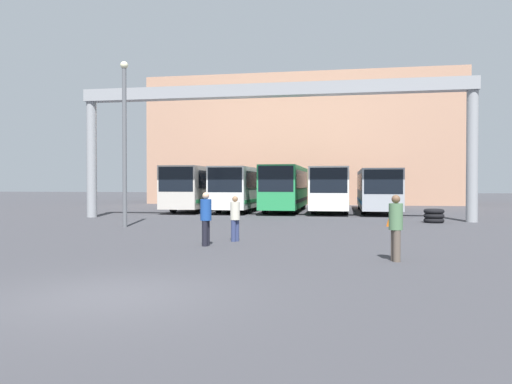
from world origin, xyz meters
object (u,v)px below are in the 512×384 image
bus_slot_0 (202,186)px  lamp_post (124,137)px  bus_slot_2 (286,186)px  pedestrian_near_left (206,217)px  bus_slot_1 (243,186)px  bus_slot_3 (331,187)px  bus_slot_4 (377,188)px  pedestrian_near_right (235,217)px  pedestrian_mid_left (396,226)px  traffic_cone (391,219)px  tire_stack (434,216)px

bus_slot_0 → lamp_post: (0.56, -14.79, 2.39)m
bus_slot_2 → pedestrian_near_left: 20.27m
bus_slot_1 → bus_slot_2: 3.30m
bus_slot_0 → bus_slot_3: 9.79m
bus_slot_0 → lamp_post: size_ratio=1.55×
bus_slot_4 → pedestrian_near_right: size_ratio=7.76×
pedestrian_mid_left → pedestrian_near_right: size_ratio=1.09×
bus_slot_1 → traffic_cone: bus_slot_1 is taller
bus_slot_3 → bus_slot_4: bearing=5.3°
pedestrian_mid_left → traffic_cone: pedestrian_mid_left is taller
traffic_cone → lamp_post: size_ratio=0.10×
traffic_cone → lamp_post: bearing=-168.3°
bus_slot_1 → pedestrian_near_left: size_ratio=6.53×
bus_slot_2 → pedestrian_near_right: 18.86m
bus_slot_4 → pedestrian_mid_left: size_ratio=7.11×
bus_slot_4 → tire_stack: bus_slot_4 is taller
lamp_post → bus_slot_3: bearing=57.9°
lamp_post → bus_slot_0: bearing=92.2°
bus_slot_3 → tire_stack: bearing=-59.6°
bus_slot_4 → pedestrian_near_right: bearing=-107.2°
bus_slot_2 → lamp_post: bearing=-112.9°
bus_slot_3 → tire_stack: bus_slot_3 is taller
pedestrian_near_right → bus_slot_3: bearing=-152.7°
pedestrian_mid_left → tire_stack: bearing=150.8°
bus_slot_1 → pedestrian_near_right: size_ratio=7.16×
pedestrian_near_right → traffic_cone: bearing=176.2°
bus_slot_1 → bus_slot_3: bus_slot_1 is taller
lamp_post → bus_slot_2: bearing=67.1°
lamp_post → traffic_cone: bearing=11.7°
pedestrian_near_left → traffic_cone: (6.68, 8.74, -0.57)m
bus_slot_1 → pedestrian_mid_left: (8.83, -22.97, -0.89)m
bus_slot_2 → bus_slot_3: size_ratio=0.89×
bus_slot_2 → traffic_cone: bearing=-60.9°
bus_slot_1 → pedestrian_near_left: (3.00, -20.72, -0.89)m
bus_slot_0 → pedestrian_near_left: size_ratio=6.80×
bus_slot_4 → bus_slot_0: bearing=-178.9°
bus_slot_1 → pedestrian_near_right: 19.67m
bus_slot_1 → bus_slot_2: size_ratio=1.09×
pedestrian_near_right → tire_stack: (8.42, 9.99, -0.50)m
pedestrian_near_left → pedestrian_near_right: pedestrian_near_left is taller
pedestrian_near_left → tire_stack: bearing=-30.4°
pedestrian_mid_left → bus_slot_3: bearing=170.0°
pedestrian_mid_left → bus_slot_4: bearing=161.9°
bus_slot_0 → pedestrian_mid_left: size_ratio=6.83×
pedestrian_near_right → bus_slot_4: bearing=-161.6°
bus_slot_2 → pedestrian_near_left: bus_slot_2 is taller
bus_slot_4 → tire_stack: bearing=-76.7°
bus_slot_2 → bus_slot_3: (3.26, 0.65, -0.07)m
traffic_cone → lamp_post: lamp_post is taller
bus_slot_3 → traffic_cone: bus_slot_3 is taller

